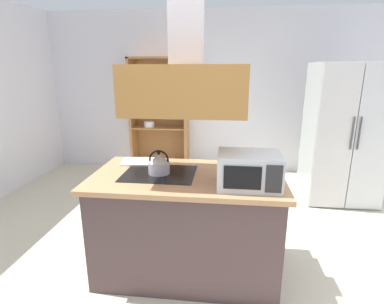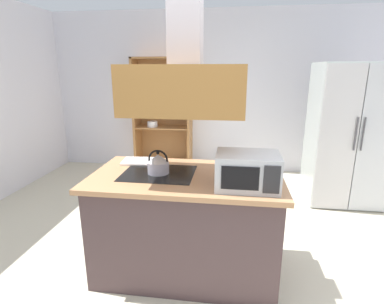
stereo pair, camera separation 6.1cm
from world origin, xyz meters
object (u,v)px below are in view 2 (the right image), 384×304
(dish_cabinet, at_px, (163,122))
(kettle, at_px, (158,164))
(cutting_board, at_px, (141,161))
(refrigerator, at_px, (347,135))
(microwave, at_px, (247,171))

(dish_cabinet, distance_m, kettle, 2.79)
(dish_cabinet, distance_m, cutting_board, 2.47)
(refrigerator, distance_m, dish_cabinet, 2.85)
(kettle, bearing_deg, microwave, -15.97)
(refrigerator, xyz_separation_m, kettle, (-2.10, -1.77, 0.07))
(dish_cabinet, height_order, microwave, dish_cabinet)
(kettle, relative_size, microwave, 0.44)
(kettle, xyz_separation_m, cutting_board, (-0.24, 0.28, -0.08))
(refrigerator, relative_size, kettle, 9.06)
(refrigerator, xyz_separation_m, cutting_board, (-2.34, -1.49, -0.01))
(cutting_board, height_order, microwave, microwave)
(dish_cabinet, bearing_deg, microwave, -65.79)
(kettle, bearing_deg, dish_cabinet, 102.27)
(dish_cabinet, xyz_separation_m, microwave, (1.32, -2.93, 0.17))
(cutting_board, bearing_deg, microwave, -26.86)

